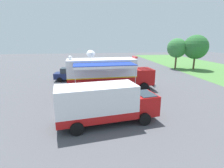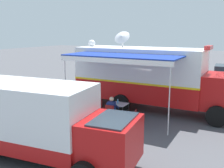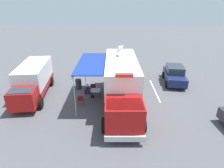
{
  "view_description": "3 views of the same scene",
  "coord_description": "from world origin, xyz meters",
  "views": [
    {
      "loc": [
        18.54,
        -1.43,
        5.62
      ],
      "look_at": [
        1.2,
        0.98,
        1.03
      ],
      "focal_mm": 28.09,
      "sensor_mm": 36.0,
      "label": 1
    },
    {
      "loc": [
        13.79,
        6.37,
        4.46
      ],
      "look_at": [
        1.98,
        -0.65,
        1.69
      ],
      "focal_mm": 42.62,
      "sensor_mm": 36.0,
      "label": 2
    },
    {
      "loc": [
        -0.01,
        14.41,
        7.8
      ],
      "look_at": [
        0.78,
        -0.53,
        1.14
      ],
      "focal_mm": 30.29,
      "sensor_mm": 36.0,
      "label": 3
    }
  ],
  "objects": [
    {
      "name": "folding_chair_at_table",
      "position": [
        2.98,
        -0.14,
        0.51
      ],
      "size": [
        0.5,
        0.5,
        0.87
      ],
      "color": "maroon",
      "rests_on": "ground"
    },
    {
      "name": "car_far_corner",
      "position": [
        -5.42,
        -3.85,
        0.88
      ],
      "size": [
        2.28,
        4.33,
        1.76
      ],
      "color": "navy",
      "rests_on": "ground"
    },
    {
      "name": "tree_left_of_centre",
      "position": [
        -11.38,
        18.05,
        4.06
      ],
      "size": [
        4.34,
        4.34,
        6.24
      ],
      "color": "brown",
      "rests_on": "ground"
    },
    {
      "name": "command_truck",
      "position": [
        -0.0,
        0.75,
        1.94
      ],
      "size": [
        5.24,
        9.6,
        4.53
      ],
      "color": "#B71414",
      "rests_on": "ground"
    },
    {
      "name": "car_behind_truck",
      "position": [
        -8.9,
        3.44,
        0.88
      ],
      "size": [
        4.39,
        2.4,
        1.76
      ],
      "color": "#2D2D33",
      "rests_on": "ground"
    },
    {
      "name": "ground_plane",
      "position": [
        0.0,
        0.0,
        0.0
      ],
      "size": [
        100.0,
        100.0,
        0.0
      ],
      "primitive_type": "plane",
      "color": "#515156"
    },
    {
      "name": "seated_responder",
      "position": [
        2.79,
        -0.15,
        0.65
      ],
      "size": [
        0.68,
        0.57,
        1.25
      ],
      "color": "navy",
      "rests_on": "ground"
    },
    {
      "name": "tree_far_left",
      "position": [
        -12.74,
        15.16,
        3.83
      ],
      "size": [
        3.57,
        3.57,
        5.63
      ],
      "color": "brown",
      "rests_on": "ground"
    },
    {
      "name": "folding_chair_spare_by_truck",
      "position": [
        3.22,
        1.2,
        0.51
      ],
      "size": [
        0.6,
        0.6,
        0.87
      ],
      "color": "maroon",
      "rests_on": "ground"
    },
    {
      "name": "trash_bin",
      "position": [
        4.06,
        -1.88,
        0.46
      ],
      "size": [
        0.57,
        0.57,
        0.91
      ],
      "color": "#2D2D33",
      "rests_on": "ground"
    },
    {
      "name": "folding_chair_beside_table",
      "position": [
        2.52,
        -0.95,
        0.51
      ],
      "size": [
        0.5,
        0.5,
        0.87
      ],
      "color": "maroon",
      "rests_on": "ground"
    },
    {
      "name": "water_bottle",
      "position": [
        2.14,
        -0.21,
        0.83
      ],
      "size": [
        0.07,
        0.07,
        0.22
      ],
      "color": "#4C99D8",
      "rests_on": "folding_table"
    },
    {
      "name": "support_truck",
      "position": [
        7.66,
        -0.42,
        1.39
      ],
      "size": [
        3.12,
        7.03,
        2.7
      ],
      "color": "white",
      "rests_on": "ground"
    },
    {
      "name": "folding_table",
      "position": [
        2.18,
        -0.1,
        0.67
      ],
      "size": [
        0.84,
        0.84,
        0.73
      ],
      "color": "silver",
      "rests_on": "ground"
    },
    {
      "name": "lot_stripe",
      "position": [
        -3.2,
        -1.9,
        0.0
      ],
      "size": [
        0.36,
        4.8,
        0.01
      ],
      "primitive_type": "cube",
      "rotation": [
        0.0,
        0.0,
        0.05
      ],
      "color": "silver",
      "rests_on": "ground"
    },
    {
      "name": "traffic_cone",
      "position": [
        -0.04,
        -4.81,
        0.28
      ],
      "size": [
        0.36,
        0.36,
        0.58
      ],
      "color": "black",
      "rests_on": "ground"
    }
  ]
}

